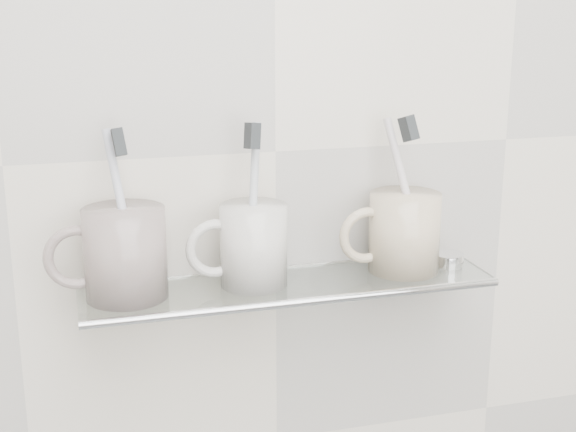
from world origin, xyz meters
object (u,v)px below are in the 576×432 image
object	(u,v)px
mug_center	(254,245)
shelf_glass	(289,286)
mug_left	(125,253)
mug_right	(404,232)

from	to	relation	value
mug_center	shelf_glass	bearing A→B (deg)	12.26
mug_left	mug_right	bearing A→B (deg)	18.03
shelf_glass	mug_center	xyz separation A→B (m)	(-0.04, 0.00, 0.05)
shelf_glass	mug_left	size ratio (longest dim) A/B	4.74
mug_center	mug_right	world-z (taller)	same
shelf_glass	mug_right	distance (m)	0.16
shelf_glass	mug_left	world-z (taller)	mug_left
mug_center	mug_right	xyz separation A→B (m)	(0.19, 0.00, 0.00)
mug_left	mug_right	xyz separation A→B (m)	(0.34, 0.00, -0.00)
mug_left	mug_center	bearing A→B (deg)	18.03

